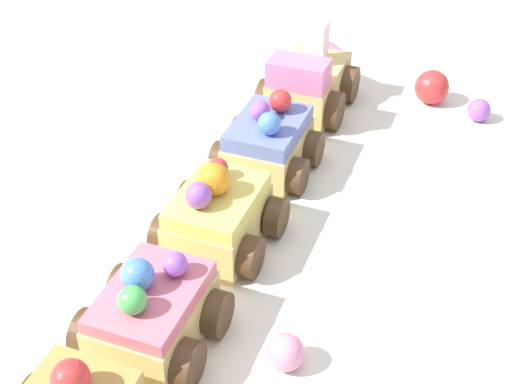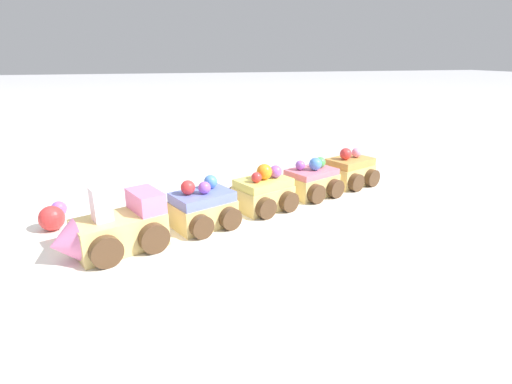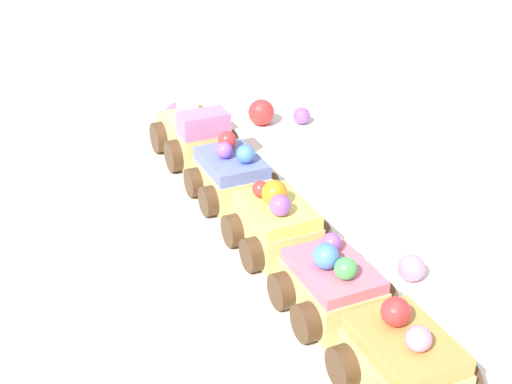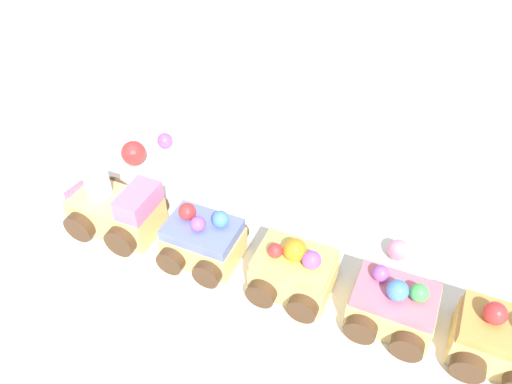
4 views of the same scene
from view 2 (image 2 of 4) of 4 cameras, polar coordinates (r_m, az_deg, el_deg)
name	(u,v)px [view 2 (image 2 of 4)]	position (r m, az deg, el deg)	size (l,w,h in m)	color
ground_plane	(237,215)	(0.58, -2.76, -3.27)	(10.00, 10.00, 0.00)	#B2B2B7
display_board	(237,211)	(0.58, -2.77, -2.72)	(0.67, 0.46, 0.01)	white
cake_train_locomotive	(113,231)	(0.47, -19.75, -5.21)	(0.13, 0.10, 0.08)	#E5C675
cake_car_blueberry	(203,209)	(0.51, -7.62, -2.35)	(0.09, 0.10, 0.06)	#E5C675
cake_car_lemon	(264,193)	(0.56, 1.09, -0.13)	(0.09, 0.10, 0.07)	#E5C675
cake_car_strawberry	(311,182)	(0.63, 7.91, 1.49)	(0.09, 0.10, 0.06)	#E5C675
cake_car_caramel	(349,171)	(0.69, 13.19, 2.91)	(0.09, 0.10, 0.06)	#E5C675
gumball_red	(52,218)	(0.56, -27.15, -3.35)	(0.03, 0.03, 0.03)	red
gumball_pink	(274,177)	(0.68, 2.56, 2.09)	(0.02, 0.02, 0.02)	pink
gumball_purple	(59,209)	(0.61, -26.34, -2.15)	(0.02, 0.02, 0.02)	#9956C6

